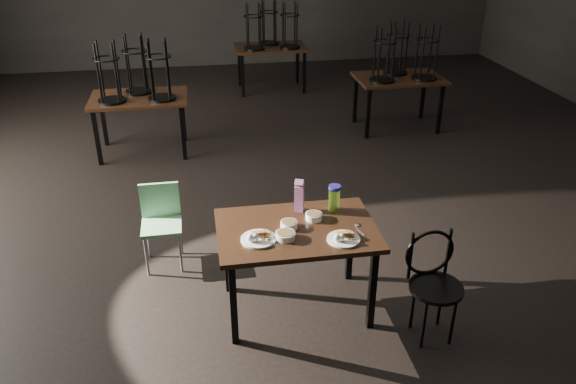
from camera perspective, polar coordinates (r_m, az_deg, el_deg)
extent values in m
plane|color=black|center=(6.14, 1.78, -1.11)|extent=(12.00, 12.00, 0.00)
cube|color=black|center=(4.24, 0.90, -3.91)|extent=(1.20, 0.80, 0.04)
cube|color=black|center=(4.14, -5.56, -11.23)|extent=(0.05, 0.05, 0.71)
cube|color=black|center=(4.30, 8.57, -9.73)|extent=(0.05, 0.05, 0.71)
cube|color=black|center=(4.66, -6.20, -6.35)|extent=(0.05, 0.05, 0.71)
cube|color=black|center=(4.80, 6.31, -5.21)|extent=(0.05, 0.05, 0.71)
cylinder|color=white|center=(4.08, -3.01, -4.79)|extent=(0.26, 0.26, 0.02)
cube|color=#956234|center=(4.09, -3.03, -3.83)|extent=(0.09, 0.09, 0.04)
cube|color=#956234|center=(4.09, -2.60, -3.79)|extent=(0.11, 0.11, 0.03)
ellipsoid|color=white|center=(4.03, -3.85, -4.67)|extent=(0.05, 0.05, 0.06)
ellipsoid|color=white|center=(4.03, -3.33, -4.62)|extent=(0.05, 0.05, 0.06)
cylinder|color=white|center=(4.10, 5.66, -4.78)|extent=(0.24, 0.24, 0.01)
cube|color=#956234|center=(4.10, 5.62, -3.89)|extent=(0.09, 0.09, 0.04)
cube|color=#956234|center=(4.11, 6.01, -3.85)|extent=(0.10, 0.10, 0.03)
ellipsoid|color=white|center=(4.04, 5.00, -4.68)|extent=(0.05, 0.05, 0.06)
ellipsoid|color=white|center=(4.05, 5.47, -4.63)|extent=(0.05, 0.05, 0.06)
cylinder|color=white|center=(4.22, 0.11, -3.33)|extent=(0.13, 0.13, 0.05)
cylinder|color=brown|center=(4.21, 0.11, -3.12)|extent=(0.11, 0.11, 0.01)
cylinder|color=white|center=(4.33, 2.63, -2.49)|extent=(0.13, 0.13, 0.05)
cylinder|color=brown|center=(4.32, 2.63, -2.28)|extent=(0.11, 0.11, 0.01)
cylinder|color=white|center=(4.08, -0.28, -4.45)|extent=(0.15, 0.15, 0.05)
cylinder|color=brown|center=(4.08, -0.28, -4.24)|extent=(0.12, 0.12, 0.01)
cube|color=#8D197F|center=(4.40, 1.15, -0.64)|extent=(0.09, 0.09, 0.22)
cube|color=#8D197F|center=(4.34, 1.16, 0.89)|extent=(0.09, 0.09, 0.07)
cylinder|color=#A3ED45|center=(4.44, 4.73, -0.77)|extent=(0.12, 0.12, 0.18)
cylinder|color=navy|center=(4.39, 4.78, 0.46)|extent=(0.13, 0.13, 0.03)
ellipsoid|color=silver|center=(4.29, 7.03, -3.30)|extent=(0.05, 0.06, 0.01)
cube|color=silver|center=(4.21, 7.38, -3.99)|extent=(0.04, 0.12, 0.00)
cylinder|color=black|center=(4.26, 14.82, -9.40)|extent=(0.39, 0.39, 0.03)
torus|color=black|center=(4.27, 14.19, -6.00)|extent=(0.38, 0.04, 0.38)
cylinder|color=black|center=(4.51, 15.25, -10.64)|extent=(0.03, 0.03, 0.44)
cylinder|color=black|center=(4.43, 12.57, -11.06)|extent=(0.03, 0.03, 0.44)
cylinder|color=black|center=(4.28, 13.65, -12.85)|extent=(0.03, 0.03, 0.44)
cylinder|color=black|center=(4.36, 16.41, -12.38)|extent=(0.03, 0.03, 0.44)
cube|color=#6FAD7E|center=(5.05, -12.72, -3.41)|extent=(0.35, 0.35, 0.04)
cube|color=#6FAD7E|center=(5.10, -12.89, -0.78)|extent=(0.35, 0.03, 0.33)
cylinder|color=slate|center=(5.04, -14.19, -6.32)|extent=(0.02, 0.02, 0.40)
cylinder|color=slate|center=(5.02, -10.88, -6.09)|extent=(0.02, 0.02, 0.40)
cylinder|color=slate|center=(5.29, -14.02, -4.59)|extent=(0.02, 0.02, 0.40)
cylinder|color=slate|center=(5.27, -10.87, -4.36)|extent=(0.02, 0.02, 0.40)
cube|color=black|center=(7.39, -14.94, 9.18)|extent=(1.20, 0.80, 0.04)
cube|color=black|center=(7.28, -18.83, 5.21)|extent=(0.05, 0.05, 0.71)
cube|color=black|center=(7.18, -10.61, 5.92)|extent=(0.05, 0.05, 0.71)
cube|color=black|center=(7.87, -18.24, 6.95)|extent=(0.05, 0.05, 0.71)
cube|color=black|center=(7.78, -10.62, 7.62)|extent=(0.05, 0.05, 0.71)
cylinder|color=black|center=(7.27, -17.42, 8.85)|extent=(0.34, 0.34, 0.03)
torus|color=black|center=(7.14, -17.99, 12.65)|extent=(0.32, 0.32, 0.02)
cylinder|color=black|center=(7.25, -16.96, 11.90)|extent=(0.03, 0.03, 0.70)
cylinder|color=black|center=(7.28, -18.53, 11.73)|extent=(0.03, 0.03, 0.70)
cylinder|color=black|center=(7.09, -18.73, 11.31)|extent=(0.03, 0.03, 0.70)
cylinder|color=black|center=(7.06, -17.12, 11.48)|extent=(0.03, 0.03, 0.70)
cylinder|color=black|center=(7.21, -12.66, 9.30)|extent=(0.34, 0.34, 0.03)
torus|color=black|center=(7.08, -13.08, 13.14)|extent=(0.32, 0.32, 0.02)
cylinder|color=black|center=(7.20, -12.13, 12.36)|extent=(0.03, 0.03, 0.70)
cylinder|color=black|center=(7.21, -13.74, 12.22)|extent=(0.03, 0.03, 0.70)
cylinder|color=black|center=(7.02, -13.81, 11.80)|extent=(0.03, 0.03, 0.70)
cylinder|color=black|center=(7.01, -12.17, 11.95)|extent=(0.03, 0.03, 0.70)
cylinder|color=black|center=(7.55, -14.88, 9.86)|extent=(0.34, 0.34, 0.03)
torus|color=black|center=(7.42, -15.35, 13.53)|extent=(0.32, 0.32, 0.02)
cylinder|color=black|center=(7.54, -14.40, 12.79)|extent=(0.03, 0.03, 0.70)
cylinder|color=black|center=(7.56, -15.93, 12.64)|extent=(0.03, 0.03, 0.70)
cylinder|color=black|center=(7.37, -16.06, 12.25)|extent=(0.03, 0.03, 0.70)
cylinder|color=black|center=(7.35, -14.49, 12.41)|extent=(0.03, 0.03, 0.70)
cube|color=black|center=(8.15, 11.22, 11.26)|extent=(1.20, 0.80, 0.04)
cube|color=black|center=(7.81, 8.14, 7.90)|extent=(0.05, 0.05, 0.71)
cube|color=black|center=(8.17, 15.20, 8.10)|extent=(0.05, 0.05, 0.71)
cube|color=black|center=(8.39, 6.87, 9.36)|extent=(0.05, 0.05, 0.71)
cube|color=black|center=(8.73, 13.54, 9.52)|extent=(0.05, 0.05, 0.71)
cylinder|color=black|center=(7.90, 9.53, 11.17)|extent=(0.34, 0.34, 0.03)
torus|color=black|center=(7.78, 9.82, 14.70)|extent=(0.32, 0.32, 0.02)
cylinder|color=black|center=(7.93, 10.21, 13.91)|extent=(0.03, 0.03, 0.70)
cylinder|color=black|center=(7.87, 8.81, 13.91)|extent=(0.03, 0.03, 0.70)
cylinder|color=black|center=(7.69, 9.26, 13.55)|extent=(0.03, 0.03, 0.70)
cylinder|color=black|center=(7.75, 10.69, 13.55)|extent=(0.03, 0.03, 0.70)
cylinder|color=black|center=(8.11, 13.63, 11.20)|extent=(0.34, 0.34, 0.03)
torus|color=black|center=(7.99, 14.03, 14.63)|extent=(0.32, 0.32, 0.02)
cylinder|color=black|center=(8.15, 14.32, 13.86)|extent=(0.03, 0.03, 0.70)
cylinder|color=black|center=(8.07, 12.99, 13.88)|extent=(0.03, 0.03, 0.70)
cylinder|color=black|center=(7.90, 13.52, 13.53)|extent=(0.03, 0.03, 0.70)
cylinder|color=black|center=(7.97, 14.87, 13.51)|extent=(0.03, 0.03, 0.70)
cylinder|color=black|center=(8.30, 10.82, 11.84)|extent=(0.34, 0.34, 0.03)
torus|color=black|center=(8.18, 11.14, 15.21)|extent=(0.32, 0.32, 0.02)
cylinder|color=black|center=(8.34, 11.48, 14.45)|extent=(0.03, 0.03, 0.70)
cylinder|color=black|center=(8.27, 10.15, 14.46)|extent=(0.03, 0.03, 0.70)
cylinder|color=black|center=(8.09, 10.61, 14.13)|extent=(0.03, 0.03, 0.70)
cylinder|color=black|center=(8.16, 11.96, 14.12)|extent=(0.03, 0.03, 0.70)
cube|color=black|center=(9.80, -1.76, 14.46)|extent=(1.20, 0.80, 0.04)
cube|color=black|center=(9.53, -4.62, 11.68)|extent=(0.05, 0.05, 0.71)
cube|color=black|center=(9.67, 1.66, 11.99)|extent=(0.05, 0.05, 0.71)
cube|color=black|center=(10.15, -4.97, 12.64)|extent=(0.05, 0.05, 0.71)
cube|color=black|center=(10.28, 0.96, 12.93)|extent=(0.05, 0.05, 0.71)
cylinder|color=black|center=(9.61, -3.46, 14.38)|extent=(0.34, 0.34, 0.03)
torus|color=black|center=(9.51, -3.55, 17.31)|extent=(0.32, 0.32, 0.02)
cylinder|color=black|center=(9.64, -2.98, 16.65)|extent=(0.03, 0.03, 0.70)
cylinder|color=black|center=(9.62, -4.20, 16.60)|extent=(0.03, 0.03, 0.70)
cylinder|color=black|center=(9.43, -4.08, 16.37)|extent=(0.03, 0.03, 0.70)
cylinder|color=black|center=(9.45, -2.83, 16.43)|extent=(0.03, 0.03, 0.70)
cylinder|color=black|center=(9.69, 0.18, 14.54)|extent=(0.34, 0.34, 0.03)
torus|color=black|center=(9.59, 0.18, 17.45)|extent=(0.32, 0.32, 0.02)
cylinder|color=black|center=(9.73, 0.68, 16.78)|extent=(0.03, 0.03, 0.70)
cylinder|color=black|center=(9.70, -0.52, 16.75)|extent=(0.03, 0.03, 0.70)
cylinder|color=black|center=(9.51, -0.33, 16.53)|extent=(0.03, 0.03, 0.70)
cylinder|color=black|center=(9.54, 0.90, 16.56)|extent=(0.03, 0.03, 0.70)
cylinder|color=black|center=(9.97, -1.91, 14.89)|extent=(0.34, 0.34, 0.03)
torus|color=black|center=(9.87, -1.96, 17.72)|extent=(0.32, 0.32, 0.02)
cylinder|color=black|center=(10.00, -1.44, 17.07)|extent=(0.03, 0.03, 0.70)
cylinder|color=black|center=(9.98, -2.61, 17.03)|extent=(0.03, 0.03, 0.70)
cylinder|color=black|center=(9.79, -2.46, 16.82)|extent=(0.03, 0.03, 0.70)
cylinder|color=black|center=(9.81, -1.26, 16.87)|extent=(0.03, 0.03, 0.70)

